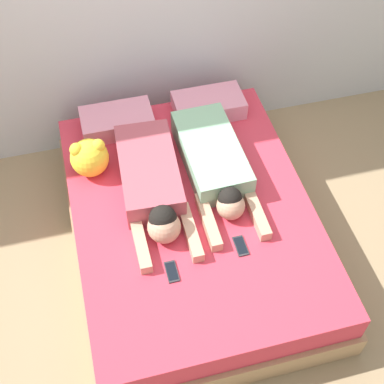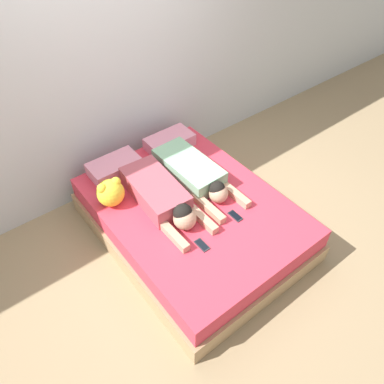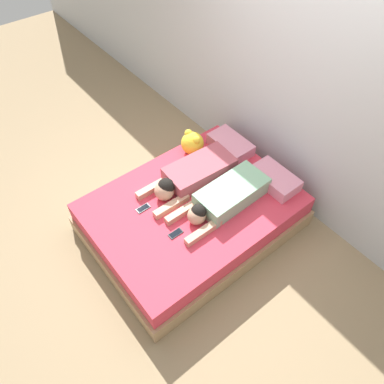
% 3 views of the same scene
% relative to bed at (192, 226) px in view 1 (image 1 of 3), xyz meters
% --- Properties ---
extents(ground_plane, '(12.00, 12.00, 0.00)m').
position_rel_bed_xyz_m(ground_plane, '(0.00, 0.00, -0.21)').
color(ground_plane, '#9E8460').
extents(bed, '(1.56, 2.07, 0.42)m').
position_rel_bed_xyz_m(bed, '(0.00, 0.00, 0.00)').
color(bed, tan).
rests_on(bed, ground_plane).
extents(pillow_head_left, '(0.51, 0.29, 0.13)m').
position_rel_bed_xyz_m(pillow_head_left, '(-0.34, 0.83, 0.28)').
color(pillow_head_left, pink).
rests_on(pillow_head_left, bed).
extents(pillow_head_right, '(0.51, 0.29, 0.13)m').
position_rel_bed_xyz_m(pillow_head_right, '(0.34, 0.83, 0.28)').
color(pillow_head_right, pink).
rests_on(pillow_head_right, bed).
extents(person_left, '(0.41, 1.06, 0.23)m').
position_rel_bed_xyz_m(person_left, '(-0.22, 0.16, 0.31)').
color(person_left, '#B24C59').
rests_on(person_left, bed).
extents(person_right, '(0.38, 1.07, 0.21)m').
position_rel_bed_xyz_m(person_right, '(0.22, 0.24, 0.30)').
color(person_right, '#8CBF99').
rests_on(person_right, bed).
extents(cell_phone_left, '(0.07, 0.14, 0.01)m').
position_rel_bed_xyz_m(cell_phone_left, '(-0.23, -0.43, 0.22)').
color(cell_phone_left, '#2D2D33').
rests_on(cell_phone_left, bed).
extents(cell_phone_right, '(0.07, 0.14, 0.01)m').
position_rel_bed_xyz_m(cell_phone_right, '(0.21, -0.36, 0.22)').
color(cell_phone_right, '#2D2D33').
rests_on(cell_phone_right, bed).
extents(plush_toy, '(0.25, 0.25, 0.27)m').
position_rel_bed_xyz_m(plush_toy, '(-0.57, 0.46, 0.35)').
color(plush_toy, yellow).
rests_on(plush_toy, bed).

